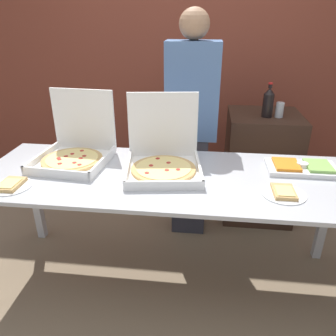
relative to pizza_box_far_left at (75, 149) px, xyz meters
name	(u,v)px	position (x,y,z in m)	size (l,w,h in m)	color
ground_plane	(168,278)	(0.65, -0.16, -0.92)	(16.00, 16.00, 0.00)	#847056
brick_wall_behind	(187,52)	(0.65, 1.54, 0.48)	(10.00, 0.06, 2.80)	brown
buffet_table	(168,188)	(0.65, -0.16, -0.17)	(2.37, 0.85, 0.84)	#B7BABF
pizza_box_far_left	(75,149)	(0.00, 0.00, 0.00)	(0.49, 0.50, 0.45)	white
pizza_box_far_right	(163,158)	(0.61, -0.07, 0.00)	(0.52, 0.54, 0.46)	white
paper_plate_front_right	(284,192)	(1.32, -0.32, -0.07)	(0.25, 0.25, 0.03)	white
paper_plate_front_left	(11,185)	(-0.24, -0.41, -0.07)	(0.24, 0.24, 0.03)	white
veggie_tray	(302,167)	(1.49, 0.01, -0.06)	(0.44, 0.24, 0.05)	white
sideboard_podium	(259,166)	(1.38, 0.83, -0.43)	(0.61, 0.59, 0.97)	#382319
soda_bottle	(268,102)	(1.37, 0.76, 0.18)	(0.09, 0.09, 0.28)	black
soda_can_silver	(280,110)	(1.47, 0.76, 0.12)	(0.07, 0.07, 0.12)	silver
person_guest_plaid	(191,127)	(0.76, 0.50, 0.03)	(0.40, 0.22, 1.79)	#2D2D38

